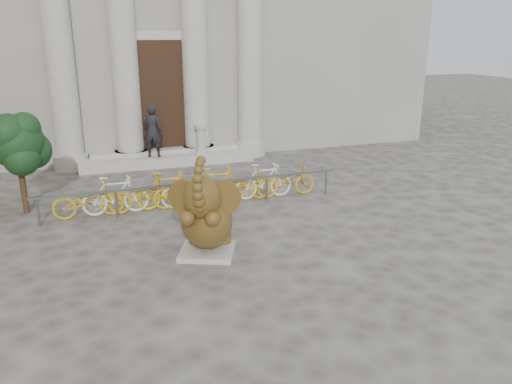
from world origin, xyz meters
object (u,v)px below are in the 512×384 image
object	(u,v)px
tree	(18,144)
pedestrian	(152,131)
elephant_statue	(206,219)
bike_rack	(193,188)

from	to	relation	value
tree	pedestrian	size ratio (longest dim) A/B	1.43
elephant_statue	bike_rack	world-z (taller)	elephant_statue
elephant_statue	bike_rack	distance (m)	3.20
elephant_statue	bike_rack	bearing A→B (deg)	105.69
bike_rack	pedestrian	size ratio (longest dim) A/B	4.42
pedestrian	elephant_statue	bearing A→B (deg)	107.92
elephant_statue	tree	xyz separation A→B (m)	(-3.76, 4.02, 1.01)
pedestrian	tree	bearing A→B (deg)	61.66
bike_rack	pedestrian	world-z (taller)	pedestrian
bike_rack	tree	distance (m)	4.44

